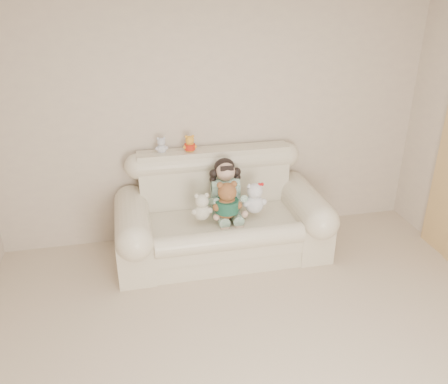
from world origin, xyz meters
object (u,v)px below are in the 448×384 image
seated_child (225,187)px  white_cat (255,195)px  cream_teddy (202,204)px  sofa (222,209)px  brown_teddy (227,197)px

seated_child → white_cat: bearing=-31.5°
seated_child → cream_teddy: (-0.28, -0.22, -0.06)m
sofa → brown_teddy: 0.26m
seated_child → cream_teddy: 0.36m
sofa → cream_teddy: bearing=-148.4°
brown_teddy → white_cat: (0.29, 0.05, -0.03)m
brown_teddy → cream_teddy: 0.25m
seated_child → brown_teddy: 0.24m
white_cat → cream_teddy: size_ratio=1.17×
white_cat → sofa: bearing=-176.9°
brown_teddy → white_cat: 0.29m
white_cat → cream_teddy: (-0.53, -0.04, -0.03)m
seated_child → cream_teddy: bearing=-137.6°
brown_teddy → white_cat: bearing=-8.8°
cream_teddy → white_cat: bearing=-2.6°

